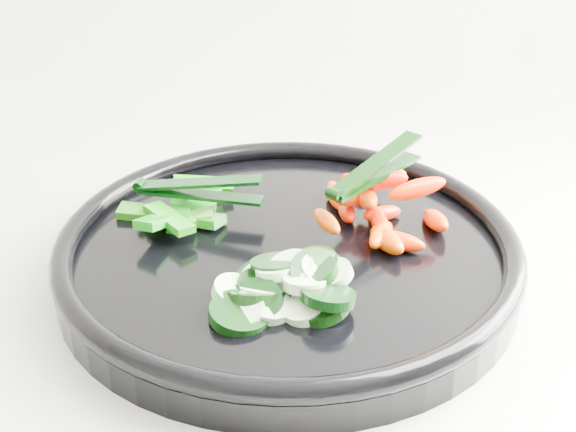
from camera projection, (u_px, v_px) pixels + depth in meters
name	position (u px, v px, depth m)	size (l,w,h in m)	color
veggie_tray	(288.00, 253.00, 0.65)	(0.39, 0.39, 0.04)	black
cucumber_pile	(280.00, 288.00, 0.58)	(0.13, 0.11, 0.04)	black
carrot_pile	(378.00, 204.00, 0.67)	(0.12, 0.15, 0.06)	#FF3500
pepper_pile	(184.00, 212.00, 0.69)	(0.11, 0.09, 0.03)	#24730B
tong_carrot	(373.00, 171.00, 0.66)	(0.11, 0.06, 0.02)	black
tong_pepper	(196.00, 189.00, 0.68)	(0.10, 0.08, 0.02)	black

